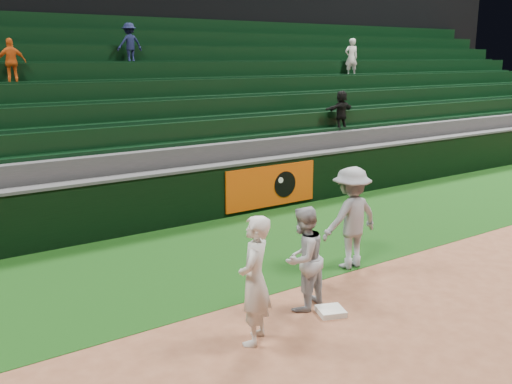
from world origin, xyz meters
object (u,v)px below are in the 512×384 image
(first_base, at_px, (331,311))
(baserunner, at_px, (303,258))
(first_baseman, at_px, (254,280))
(base_coach, at_px, (351,218))

(first_base, distance_m, baserunner, 0.87)
(first_base, bearing_deg, first_baseman, -178.50)
(first_base, height_order, base_coach, base_coach)
(first_baseman, bearing_deg, baserunner, 161.17)
(first_base, distance_m, base_coach, 2.18)
(first_baseman, bearing_deg, base_coach, 164.04)
(first_baseman, distance_m, base_coach, 3.21)
(first_baseman, height_order, baserunner, first_baseman)
(first_baseman, height_order, base_coach, base_coach)
(first_base, xyz_separation_m, baserunner, (-0.21, 0.41, 0.74))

